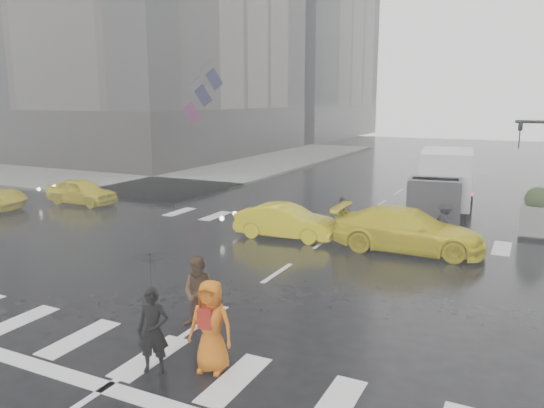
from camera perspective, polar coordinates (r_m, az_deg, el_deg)
The scene contains 14 objects.
ground at distance 16.33m, azimuth 0.57°, elevation -7.44°, with size 120.00×120.00×0.00m, color black.
sidewalk_nw at distance 41.25m, azimuth -13.46°, elevation 3.77°, with size 35.00×35.00×0.15m, color slate.
road_markings at distance 16.33m, azimuth 0.57°, elevation -7.42°, with size 18.00×48.00×0.01m, color silver, non-canonical shape.
planter_west at distance 22.55m, azimuth 26.52°, elevation -0.81°, with size 1.10×1.10×1.80m.
flag_cluster at distance 39.08m, azimuth -7.77°, elevation 11.76°, with size 2.87×3.06×4.69m.
pedestrian_black at distance 10.44m, azimuth -12.85°, elevation -9.42°, with size 1.23×1.25×2.43m.
pedestrian_brown at distance 12.49m, azimuth -7.78°, elevation -9.44°, with size 0.82×0.64×1.69m, color #432A17.
pedestrian_orange at distance 10.56m, azimuth -6.59°, elevation -12.90°, with size 0.98×0.72×1.84m.
pedestrian_far_a at distance 20.47m, azimuth 7.56°, elevation -1.41°, with size 0.91×0.56×1.56m, color black.
pedestrian_far_b at distance 20.33m, azimuth 18.08°, elevation -1.98°, with size 1.00×0.55×1.55m, color black.
taxi_front at distance 28.35m, azimuth -19.79°, elevation 1.28°, with size 1.53×3.81×1.30m, color yellow.
taxi_mid at distance 20.20m, azimuth 1.53°, elevation -1.89°, with size 1.36×3.89×1.28m, color yellow.
taxi_rear at distance 19.03m, azimuth 14.42°, elevation -2.73°, with size 2.11×4.58×1.50m, color yellow.
box_truck at distance 24.06m, azimuth 17.89°, elevation 2.02°, with size 2.12×5.64×3.00m.
Camera 1 is at (6.70, -13.94, 5.24)m, focal length 35.00 mm.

